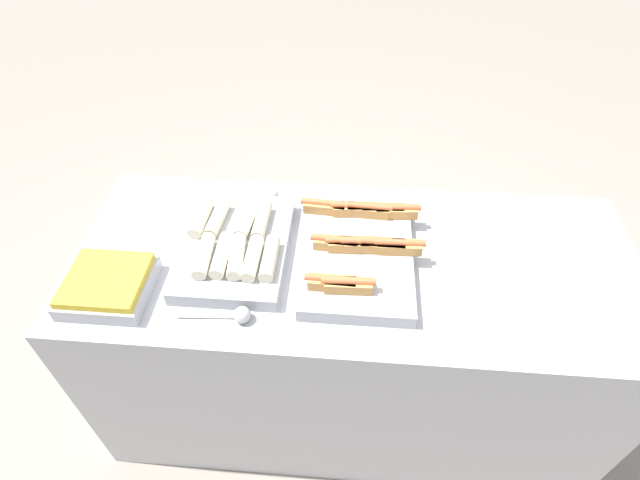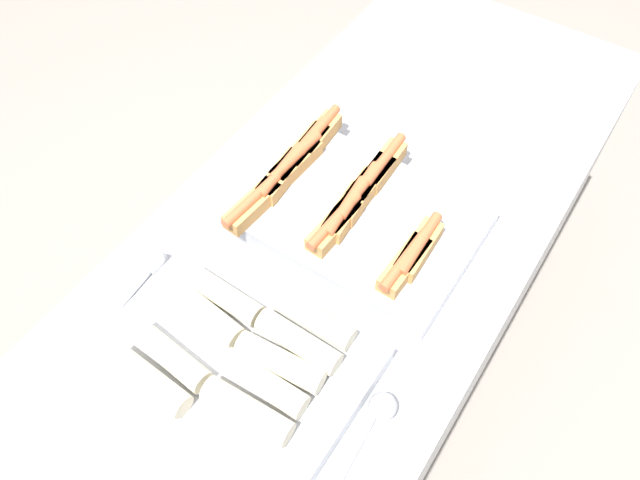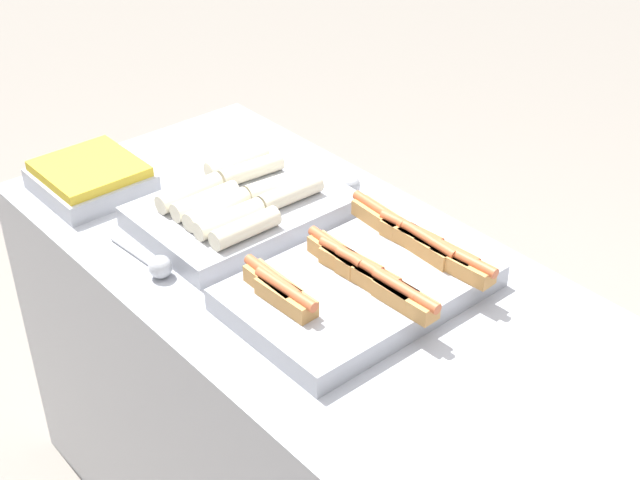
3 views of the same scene
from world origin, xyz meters
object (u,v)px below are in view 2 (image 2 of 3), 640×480
(tray_wraps, at_px, (237,357))
(serving_spoon_near, at_px, (379,413))
(tray_hotdogs, at_px, (348,209))
(serving_spoon_far, at_px, (152,267))

(tray_wraps, bearing_deg, serving_spoon_near, -77.63)
(tray_hotdogs, xyz_separation_m, serving_spoon_near, (-0.34, -0.28, -0.02))
(serving_spoon_near, bearing_deg, tray_hotdogs, 39.30)
(tray_hotdogs, bearing_deg, serving_spoon_far, 142.83)
(serving_spoon_near, bearing_deg, tray_wraps, 102.37)
(tray_hotdogs, height_order, tray_wraps, tray_hotdogs)
(tray_hotdogs, distance_m, serving_spoon_far, 0.43)
(tray_hotdogs, distance_m, serving_spoon_near, 0.45)
(serving_spoon_near, distance_m, serving_spoon_far, 0.54)
(serving_spoon_far, bearing_deg, serving_spoon_near, -90.45)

